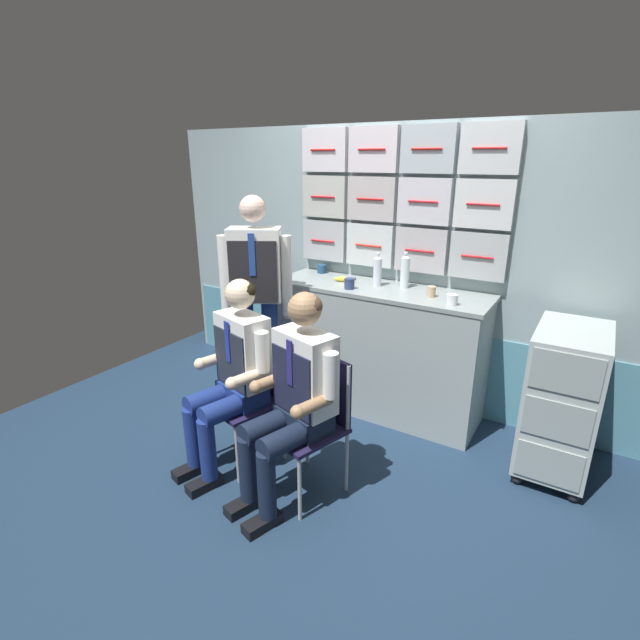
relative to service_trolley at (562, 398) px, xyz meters
name	(u,v)px	position (x,y,z in m)	size (l,w,h in m)	color
ground	(295,480)	(-1.35, -0.95, -0.53)	(4.80, 4.80, 0.04)	#1B2E44
galley_bulkhead	(391,264)	(-1.35, 0.42, 0.61)	(4.20, 0.14, 2.15)	#8CA2A7
galley_counter	(377,349)	(-1.32, 0.14, -0.01)	(1.64, 0.53, 0.99)	#939E9D
service_trolley	(562,398)	(0.00, 0.00, 0.00)	(0.40, 0.65, 0.95)	black
folding_chair_left	(255,385)	(-1.72, -0.85, 0.00)	(0.49, 0.49, 0.83)	#A8AAAF
crew_member_left	(233,370)	(-1.76, -1.00, 0.16)	(0.50, 0.65, 1.22)	black
folding_chair_right	(316,410)	(-1.22, -0.91, 0.00)	(0.50, 0.50, 0.83)	#A8AAAF
crew_member_right	(294,393)	(-1.26, -1.06, 0.17)	(0.51, 0.66, 1.23)	black
crew_member_standing	(256,290)	(-2.05, -0.39, 0.48)	(0.47, 0.39, 1.66)	black
sparkling_bottle_green	(405,271)	(-1.16, 0.24, 0.61)	(0.07, 0.07, 0.27)	silver
water_bottle_blue_cap	(377,270)	(-1.36, 0.18, 0.60)	(0.06, 0.06, 0.25)	silver
espresso_cup_small	(452,299)	(-0.73, -0.01, 0.52)	(0.07, 0.07, 0.07)	white
paper_cup_tan	(431,291)	(-0.91, 0.11, 0.52)	(0.06, 0.06, 0.07)	tan
paper_cup_blue	(322,268)	(-1.93, 0.32, 0.52)	(0.07, 0.07, 0.07)	navy
coffee_cup_white	(349,283)	(-1.49, 0.00, 0.52)	(0.08, 0.08, 0.08)	navy
snack_banana	(345,279)	(-1.62, 0.16, 0.50)	(0.17, 0.10, 0.04)	yellow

